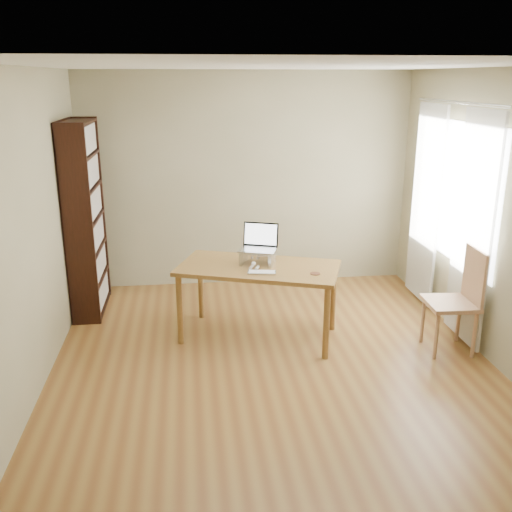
{
  "coord_description": "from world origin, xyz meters",
  "views": [
    {
      "loc": [
        -0.72,
        -4.63,
        2.52
      ],
      "look_at": [
        -0.09,
        0.59,
        0.86
      ],
      "focal_mm": 40.0,
      "sensor_mm": 36.0,
      "label": 1
    }
  ],
  "objects": [
    {
      "name": "laptop_stand",
      "position": [
        -0.06,
        0.69,
        0.83
      ],
      "size": [
        0.32,
        0.25,
        0.13
      ],
      "rotation": [
        0.0,
        0.0,
        -0.35
      ],
      "color": "silver",
      "rests_on": "desk"
    },
    {
      "name": "keyboard",
      "position": [
        -0.06,
        0.39,
        0.76
      ],
      "size": [
        0.28,
        0.16,
        0.02
      ],
      "rotation": [
        0.0,
        0.0,
        -0.19
      ],
      "color": "silver",
      "rests_on": "desk"
    },
    {
      "name": "desk",
      "position": [
        -0.06,
        0.61,
        0.66
      ],
      "size": [
        1.72,
        1.25,
        0.75
      ],
      "rotation": [
        0.0,
        0.0,
        -0.35
      ],
      "color": "brown",
      "rests_on": "ground"
    },
    {
      "name": "chair",
      "position": [
        1.78,
        0.09,
        0.55
      ],
      "size": [
        0.47,
        0.47,
        1.01
      ],
      "rotation": [
        0.0,
        0.0,
        -0.05
      ],
      "color": "tan",
      "rests_on": "ground"
    },
    {
      "name": "laptop",
      "position": [
        -0.06,
        0.75,
        0.94
      ],
      "size": [
        0.42,
        0.4,
        0.25
      ],
      "rotation": [
        0.0,
        0.0,
        -0.35
      ],
      "color": "silver",
      "rests_on": "laptop_stand"
    },
    {
      "name": "cat",
      "position": [
        -0.05,
        0.72,
        0.81
      ],
      "size": [
        0.23,
        0.47,
        0.13
      ],
      "rotation": [
        0.0,
        0.0,
        -0.39
      ],
      "color": "#413C33",
      "rests_on": "desk"
    },
    {
      "name": "bookshelf",
      "position": [
        -1.83,
        1.55,
        1.05
      ],
      "size": [
        0.3,
        0.9,
        2.1
      ],
      "color": "black",
      "rests_on": "ground"
    },
    {
      "name": "room",
      "position": [
        0.03,
        0.01,
        1.3
      ],
      "size": [
        4.04,
        4.54,
        2.64
      ],
      "color": "brown",
      "rests_on": "ground"
    },
    {
      "name": "curtains",
      "position": [
        1.92,
        0.8,
        1.17
      ],
      "size": [
        0.03,
        1.9,
        2.25
      ],
      "color": "white",
      "rests_on": "ground"
    },
    {
      "name": "coaster",
      "position": [
        0.44,
        0.31,
        0.75
      ],
      "size": [
        0.1,
        0.1,
        0.01
      ],
      "primitive_type": "cylinder",
      "color": "brown",
      "rests_on": "desk"
    }
  ]
}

